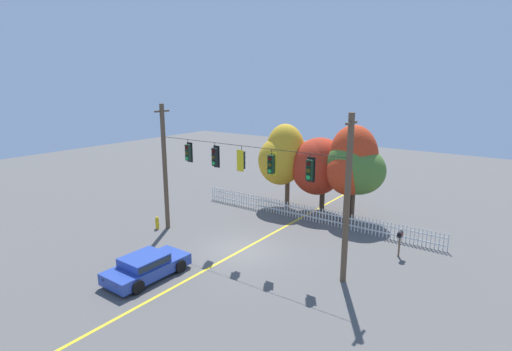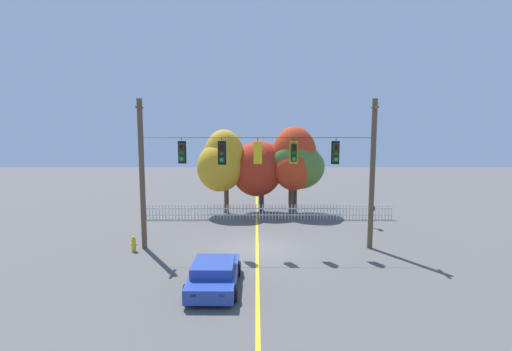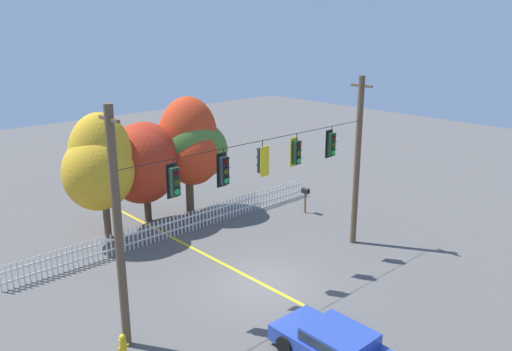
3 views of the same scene
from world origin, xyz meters
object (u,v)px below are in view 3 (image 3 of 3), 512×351
(parked_car, at_px, (336,345))
(roadside_mailbox, at_px, (306,192))
(autumn_oak_far_east, at_px, (190,145))
(autumn_maple_far_west, at_px, (193,149))
(traffic_signal_eastbound_side, at_px, (262,161))
(autumn_maple_mid, at_px, (143,161))
(traffic_signal_westbound_side, at_px, (331,144))
(traffic_signal_southbound_primary, at_px, (224,170))
(fire_hydrant, at_px, (123,346))
(traffic_signal_northbound_primary, at_px, (174,181))
(autumn_maple_near_fence, at_px, (99,165))
(traffic_signal_northbound_secondary, at_px, (296,152))

(parked_car, distance_m, roadside_mailbox, 13.13)
(autumn_oak_far_east, xyz_separation_m, autumn_maple_far_west, (0.20, 0.01, -0.28))
(traffic_signal_eastbound_side, relative_size, autumn_maple_mid, 0.25)
(traffic_signal_eastbound_side, relative_size, traffic_signal_westbound_side, 0.97)
(autumn_oak_far_east, height_order, autumn_maple_far_west, autumn_oak_far_east)
(autumn_maple_mid, distance_m, parked_car, 14.40)
(traffic_signal_southbound_primary, distance_m, roadside_mailbox, 10.85)
(traffic_signal_westbound_side, relative_size, fire_hydrant, 1.72)
(traffic_signal_northbound_primary, relative_size, fire_hydrant, 1.67)
(autumn_maple_mid, height_order, fire_hydrant, autumn_maple_mid)
(traffic_signal_northbound_primary, height_order, roadside_mailbox, traffic_signal_northbound_primary)
(traffic_signal_southbound_primary, distance_m, autumn_maple_near_fence, 8.34)
(traffic_signal_northbound_primary, distance_m, fire_hydrant, 5.39)
(autumn_maple_mid, bearing_deg, traffic_signal_westbound_side, -65.57)
(traffic_signal_eastbound_side, bearing_deg, autumn_maple_near_fence, 107.38)
(traffic_signal_northbound_primary, relative_size, autumn_maple_near_fence, 0.22)
(traffic_signal_eastbound_side, distance_m, traffic_signal_westbound_side, 4.06)
(traffic_signal_southbound_primary, bearing_deg, fire_hydrant, -173.52)
(traffic_signal_eastbound_side, height_order, fire_hydrant, traffic_signal_eastbound_side)
(roadside_mailbox, bearing_deg, traffic_signal_eastbound_side, -149.81)
(traffic_signal_northbound_secondary, distance_m, autumn_maple_far_west, 8.61)
(autumn_maple_near_fence, height_order, roadside_mailbox, autumn_maple_near_fence)
(fire_hydrant, relative_size, roadside_mailbox, 0.56)
(traffic_signal_westbound_side, height_order, fire_hydrant, traffic_signal_westbound_side)
(traffic_signal_northbound_secondary, bearing_deg, autumn_maple_near_fence, 118.46)
(traffic_signal_northbound_secondary, height_order, parked_car, traffic_signal_northbound_secondary)
(traffic_signal_eastbound_side, relative_size, roadside_mailbox, 0.93)
(traffic_signal_northbound_primary, height_order, traffic_signal_northbound_secondary, same)
(fire_hydrant, bearing_deg, traffic_signal_westbound_side, 2.84)
(autumn_maple_mid, relative_size, autumn_maple_far_west, 0.98)
(fire_hydrant, distance_m, roadside_mailbox, 14.62)
(autumn_maple_mid, distance_m, autumn_maple_far_west, 2.88)
(traffic_signal_southbound_primary, height_order, autumn_oak_far_east, autumn_oak_far_east)
(traffic_signal_northbound_primary, xyz_separation_m, fire_hydrant, (-2.52, -0.52, -4.73))
(traffic_signal_northbound_secondary, distance_m, autumn_oak_far_east, 8.53)
(traffic_signal_northbound_primary, relative_size, autumn_maple_mid, 0.25)
(traffic_signal_southbound_primary, relative_size, traffic_signal_eastbound_side, 1.05)
(traffic_signal_northbound_primary, bearing_deg, autumn_maple_far_west, 50.83)
(traffic_signal_westbound_side, bearing_deg, autumn_maple_mid, 114.43)
(traffic_signal_northbound_primary, relative_size, traffic_signal_southbound_primary, 0.95)
(autumn_maple_mid, bearing_deg, autumn_maple_far_west, -7.72)
(traffic_signal_northbound_primary, relative_size, traffic_signal_eastbound_side, 1.00)
(traffic_signal_eastbound_side, relative_size, autumn_oak_far_east, 0.21)
(traffic_signal_northbound_primary, height_order, autumn_oak_far_east, autumn_oak_far_east)
(traffic_signal_westbound_side, xyz_separation_m, autumn_maple_far_west, (-1.16, 8.41, -1.51))
(autumn_maple_far_west, bearing_deg, traffic_signal_eastbound_side, -108.99)
(autumn_maple_mid, distance_m, fire_hydrant, 11.77)
(traffic_signal_northbound_primary, xyz_separation_m, traffic_signal_northbound_secondary, (5.83, -0.00, -0.00))
(traffic_signal_westbound_side, bearing_deg, traffic_signal_southbound_primary, 180.00)
(traffic_signal_westbound_side, bearing_deg, traffic_signal_northbound_primary, -180.00)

